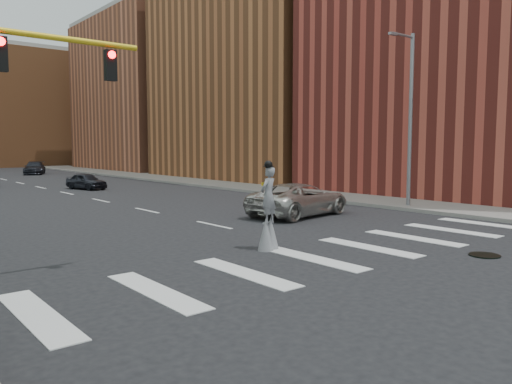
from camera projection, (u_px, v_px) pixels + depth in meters
name	position (u px, v px, depth m)	size (l,w,h in m)	color
ground_plane	(368.00, 259.00, 14.67)	(160.00, 160.00, 0.00)	black
sidewalk_right	(222.00, 184.00, 41.79)	(5.00, 90.00, 0.18)	slate
manhole	(485.00, 255.00, 15.02)	(0.90, 0.90, 0.04)	black
building_near	(481.00, 31.00, 33.69)	(16.00, 20.00, 22.00)	maroon
building_mid	(269.00, 59.00, 50.53)	(16.00, 22.00, 24.00)	#98572F
building_far	(156.00, 97.00, 69.18)	(16.00, 22.00, 20.00)	#A65C3D
streetlight	(409.00, 115.00, 25.71)	(2.05, 0.20, 9.00)	slate
stilt_performer	(268.00, 214.00, 15.82)	(0.82, 0.63, 2.85)	black
suv_crossing	(299.00, 199.00, 23.58)	(2.56, 5.56, 1.55)	#BBB8B1
car_near	(86.00, 181.00, 37.64)	(1.45, 3.60, 1.23)	black
car_far	(35.00, 168.00, 57.17)	(2.03, 4.98, 1.45)	black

